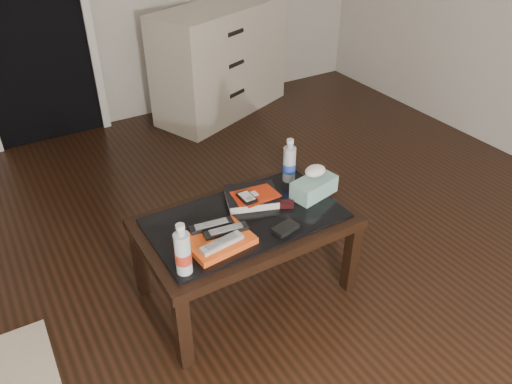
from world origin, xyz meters
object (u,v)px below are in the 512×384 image
Objects in this scene: coffee_table at (246,228)px; dresser at (221,61)px; textbook at (251,197)px; water_bottle_left at (182,249)px; tissue_box at (314,187)px; water_bottle_right at (289,160)px.

dresser reaches higher than coffee_table.
water_bottle_left is at bearing -129.51° from textbook.
tissue_box is (0.79, 0.18, -0.07)m from water_bottle_left.
tissue_box reaches higher than coffee_table.
dresser is 5.46× the size of water_bottle_right.
tissue_box is (-0.55, -2.06, 0.06)m from dresser.
dresser is (0.94, 2.05, 0.05)m from coffee_table.
dresser is 5.65× the size of tissue_box.
textbook is 0.29m from water_bottle_right.
water_bottle_left is at bearing -142.78° from dresser.
water_bottle_right is (0.36, 0.17, 0.18)m from coffee_table.
tissue_box is (0.29, -0.11, 0.02)m from textbook.
water_bottle_right is at bearing 33.30° from textbook.
coffee_table is 0.48m from water_bottle_left.
water_bottle_right reaches higher than textbook.
water_bottle_right is 1.03× the size of tissue_box.
water_bottle_right is at bearing 25.60° from water_bottle_left.
textbook is at bearing 146.83° from tissue_box.
textbook is at bearing -135.45° from dresser.
tissue_box reaches higher than textbook.
dresser is at bearing 85.90° from textbook.
tissue_box is at bearing -1.56° from coffee_table.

